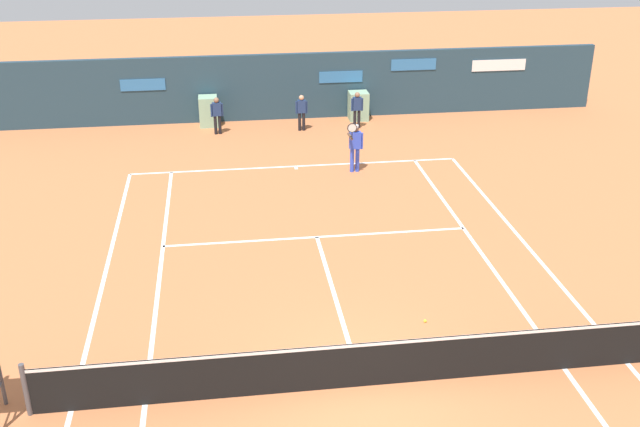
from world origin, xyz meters
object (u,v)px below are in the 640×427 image
(tennis_ball_by_sideline, at_px, (425,321))
(ball_kid_left_post, at_px, (357,108))
(ball_kid_centre_post, at_px, (217,113))
(player_on_baseline, at_px, (355,144))
(ball_kid_right_post, at_px, (302,110))

(tennis_ball_by_sideline, bearing_deg, ball_kid_left_post, 85.93)
(ball_kid_centre_post, xyz_separation_m, tennis_ball_by_sideline, (4.21, -13.43, -0.76))
(player_on_baseline, height_order, tennis_ball_by_sideline, player_on_baseline)
(player_on_baseline, bearing_deg, ball_kid_right_post, -76.97)
(ball_kid_right_post, bearing_deg, ball_kid_left_post, -177.57)
(ball_kid_centre_post, height_order, tennis_ball_by_sideline, ball_kid_centre_post)
(ball_kid_centre_post, bearing_deg, player_on_baseline, 128.61)
(ball_kid_left_post, xyz_separation_m, ball_kid_right_post, (-2.07, 0.00, -0.02))
(ball_kid_centre_post, bearing_deg, ball_kid_left_post, 174.72)
(ball_kid_left_post, xyz_separation_m, tennis_ball_by_sideline, (-0.96, -13.43, -0.76))
(player_on_baseline, distance_m, ball_kid_right_post, 4.61)
(player_on_baseline, xyz_separation_m, ball_kid_centre_post, (-4.28, 4.45, -0.15))
(ball_kid_right_post, bearing_deg, ball_kid_centre_post, 2.43)
(ball_kid_left_post, xyz_separation_m, ball_kid_centre_post, (-5.16, 0.00, -0.00))
(ball_kid_right_post, height_order, tennis_ball_by_sideline, ball_kid_right_post)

